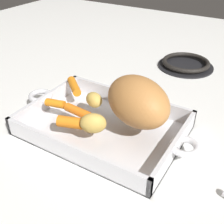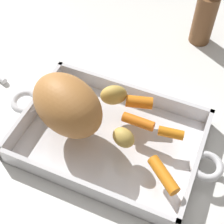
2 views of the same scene
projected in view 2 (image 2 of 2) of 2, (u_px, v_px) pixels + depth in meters
name	position (u px, v px, depth m)	size (l,w,h in m)	color
ground_plane	(110.00, 141.00, 0.65)	(2.19, 2.19, 0.00)	white
roasting_dish	(110.00, 138.00, 0.64)	(0.43, 0.24, 0.04)	silver
pork_roast	(67.00, 105.00, 0.59)	(0.15, 0.10, 0.10)	#B9793D
baby_carrot_center_left	(139.00, 102.00, 0.64)	(0.02, 0.02, 0.05)	orange
baby_carrot_northwest	(163.00, 175.00, 0.55)	(0.02, 0.02, 0.07)	orange
baby_carrot_center_right	(138.00, 122.00, 0.62)	(0.02, 0.02, 0.06)	orange
baby_carrot_southeast	(171.00, 133.00, 0.60)	(0.02, 0.02, 0.05)	orange
potato_golden_small	(114.00, 95.00, 0.64)	(0.05, 0.03, 0.04)	gold
potato_halved	(123.00, 137.00, 0.59)	(0.04, 0.03, 0.03)	gold
pepper_mill	(205.00, 17.00, 0.78)	(0.05, 0.05, 0.16)	brown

